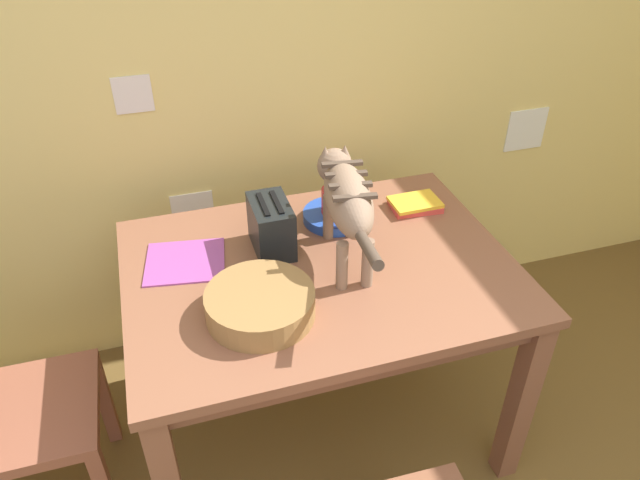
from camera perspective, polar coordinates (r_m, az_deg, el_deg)
The scene contains 10 objects.
wall_rear at distance 2.29m, azimuth -4.53°, elevation 18.00°, with size 4.69×0.11×2.50m.
dining_table at distance 1.97m, azimuth -0.00°, elevation -4.55°, with size 1.22×0.90×0.75m.
cat at distance 1.85m, azimuth 2.47°, elevation 4.18°, with size 0.19×0.68×0.31m.
saucer_bowl at distance 2.12m, azimuth 1.33°, elevation 2.29°, with size 0.22×0.22×0.03m, color blue.
coffee_mug at distance 2.09m, azimuth 1.45°, elevation 3.77°, with size 0.13×0.09×0.09m.
magazine at distance 1.98m, azimuth -12.64°, elevation -2.00°, with size 0.25×0.23×0.01m, color #9F489B.
book_stack at distance 2.22m, azimuth 9.00°, elevation 3.38°, with size 0.18×0.14×0.03m.
wicker_basket at distance 1.72m, azimuth -5.68°, elevation -6.01°, with size 0.31×0.31×0.08m.
toaster at distance 1.95m, azimuth -4.64°, elevation 1.31°, with size 0.12×0.20×0.18m.
wooden_chair_far at distance 2.12m, azimuth -27.27°, elevation -14.28°, with size 0.42×0.42×0.92m.
Camera 1 is at (-0.48, 0.07, 1.92)m, focal length 33.81 mm.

